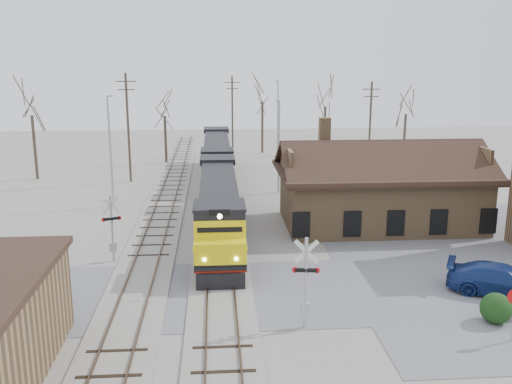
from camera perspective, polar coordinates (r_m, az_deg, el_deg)
The scene contains 23 objects.
ground at distance 30.98m, azimuth -3.53°, elevation -10.08°, with size 140.00×140.00×0.00m, color #A5A095.
road at distance 30.98m, azimuth -3.53°, elevation -10.05°, with size 60.00×9.00×0.03m, color slate.
parking_lot at distance 39.16m, azimuth 23.92°, elevation -6.11°, with size 22.00×26.00×0.03m, color slate.
track_main at distance 45.12m, azimuth -3.77°, elevation -2.38°, with size 3.40×90.00×0.24m.
track_siding at distance 45.32m, azimuth -9.47°, elevation -2.47°, with size 3.40×90.00×0.24m.
depot at distance 43.37m, azimuth 12.26°, elevation -0.12°, with size 15.20×9.31×7.90m.
locomotive_lead at distance 39.01m, azimuth -3.75°, elevation -1.61°, with size 2.86×19.19×4.26m.
locomotive_trailing at distance 58.03m, azimuth -3.92°, elevation 3.38°, with size 2.86×19.19×4.03m.
crossbuck_near at distance 26.55m, azimuth 4.98°, elevation -9.44°, with size 1.26×0.33×4.42m.
crossbuck_far at distance 35.94m, azimuth -14.19°, elevation -3.78°, with size 1.15×0.50×4.20m.
parked_car at distance 33.12m, azimuth 23.40°, elevation -8.11°, with size 2.28×5.61×1.63m, color navy.
hedge_a at distance 29.73m, azimuth 22.87°, elevation -10.67°, with size 1.48×1.48×1.48m, color black.
streetlight_a at distance 48.67m, azimuth -14.36°, elevation 4.55°, with size 0.25×2.04×9.28m.
streetlight_b at distance 52.12m, azimuth 2.29°, elevation 5.10°, with size 0.25×2.04×8.52m.
streetlight_c at distance 65.18m, azimuth 2.19°, elevation 7.31°, with size 0.25×2.04×9.70m.
utility_pole_a at distance 58.05m, azimuth -12.67°, elevation 6.45°, with size 2.00×0.24×10.75m.
utility_pole_b at distance 74.31m, azimuth -2.38°, elevation 7.89°, with size 2.00×0.24×9.88m.
utility_pole_c at distance 63.99m, azimuth 11.34°, elevation 6.64°, with size 2.00×0.24×9.67m.
tree_a at distance 61.93m, azimuth -21.59°, elevation 8.13°, with size 4.36×4.36×10.69m.
tree_b at distance 67.41m, azimuth -9.15°, elevation 8.27°, with size 3.71×3.71×9.09m.
tree_c at distance 73.98m, azimuth 0.65°, elevation 9.89°, with size 4.44×4.44×10.89m.
tree_d at distance 74.56m, azimuth 6.97°, elevation 9.23°, with size 4.01×4.01×9.82m.
tree_e at distance 69.74m, azimuth 14.80°, elevation 8.29°, with size 3.80×3.80×9.30m.
Camera 1 is at (-0.19, -28.41, 12.36)m, focal length 40.00 mm.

